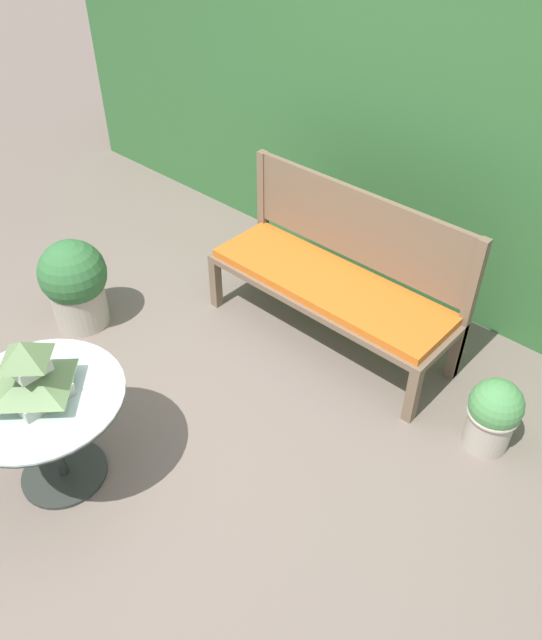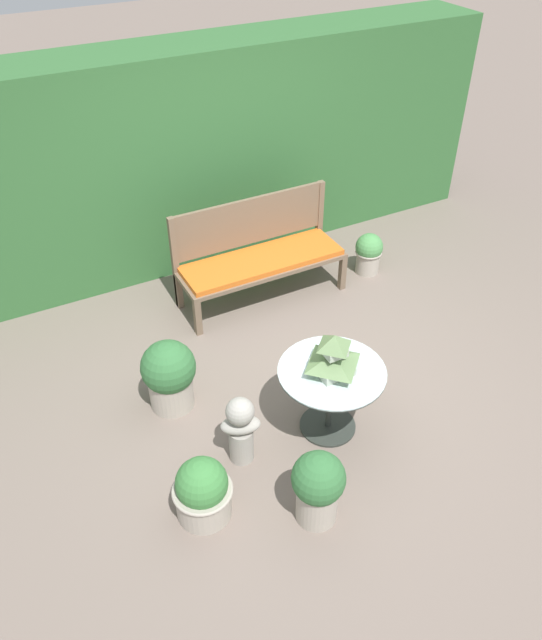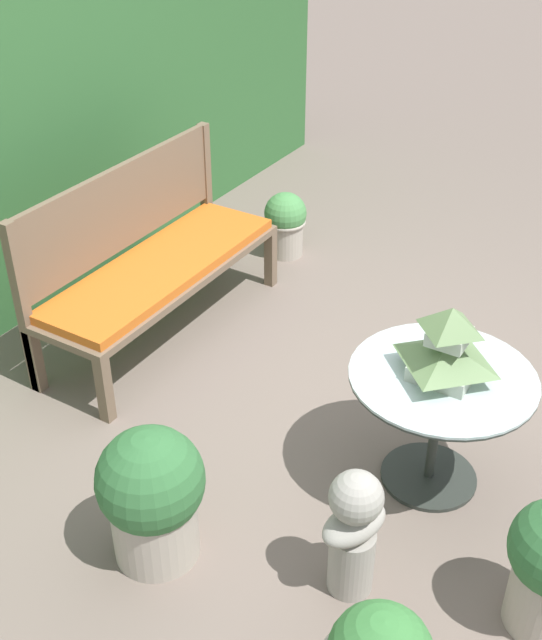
% 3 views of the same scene
% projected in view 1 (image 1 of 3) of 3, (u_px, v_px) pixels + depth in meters
% --- Properties ---
extents(ground, '(30.00, 30.00, 0.00)m').
position_uv_depth(ground, '(167.00, 430.00, 3.46)').
color(ground, '#75665B').
extents(foliage_hedge_back, '(6.40, 0.75, 2.14)m').
position_uv_depth(foliage_hedge_back, '(424.00, 119.00, 4.13)').
color(foliage_hedge_back, '#336633').
rests_on(foliage_hedge_back, ground).
extents(garden_bench, '(1.61, 0.53, 0.46)m').
position_uv_depth(garden_bench, '(329.00, 289.00, 3.81)').
color(garden_bench, brown).
rests_on(garden_bench, ground).
extents(bench_backrest, '(1.61, 0.06, 0.97)m').
position_uv_depth(bench_backrest, '(357.00, 233.00, 3.76)').
color(bench_backrest, brown).
rests_on(bench_backrest, ground).
extents(patio_table, '(0.79, 0.79, 0.59)m').
position_uv_depth(patio_table, '(45.00, 413.00, 2.94)').
color(patio_table, '#2D332D').
rests_on(patio_table, ground).
extents(pagoda_birdhouse, '(0.34, 0.34, 0.33)m').
position_uv_depth(pagoda_birdhouse, '(31.00, 374.00, 2.77)').
color(pagoda_birdhouse, '#B2BCA8').
rests_on(pagoda_birdhouse, patio_table).
extents(potted_plant_table_far, '(0.43, 0.43, 0.61)m').
position_uv_depth(potted_plant_table_far, '(75.00, 283.00, 3.99)').
color(potted_plant_table_far, '#ADA393').
rests_on(potted_plant_table_far, ground).
extents(potted_plant_patio_mid, '(0.28, 0.28, 0.44)m').
position_uv_depth(potted_plant_patio_mid, '(493.00, 414.00, 3.25)').
color(potted_plant_patio_mid, '#ADA393').
rests_on(potted_plant_patio_mid, ground).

